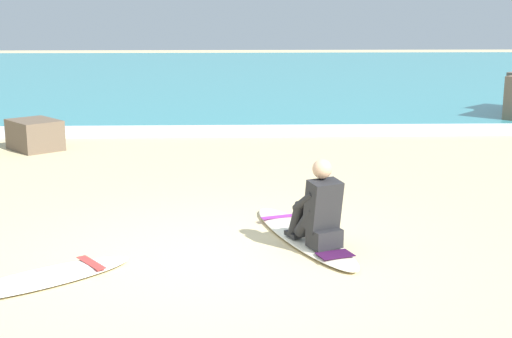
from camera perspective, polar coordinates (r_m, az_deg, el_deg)
ground_plane at (r=7.54m, az=-3.34°, el=-7.06°), size 80.00×80.00×0.00m
sea at (r=28.56m, az=-2.39°, el=7.65°), size 80.00×28.00×0.10m
breaking_foam at (r=14.96m, az=-2.70°, el=3.09°), size 80.00×0.90×0.11m
surfboard_main at (r=8.09m, az=3.84°, el=-5.40°), size 1.29×2.50×0.08m
surfer_seated at (r=7.61m, az=5.09°, el=-3.44°), size 0.60×0.77×0.95m
surfboard_spare_near at (r=7.15m, az=-16.95°, el=-8.43°), size 1.80×1.53×0.08m
shoreline_rock at (r=13.80m, az=-17.42°, el=2.65°), size 1.19×1.22×0.56m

